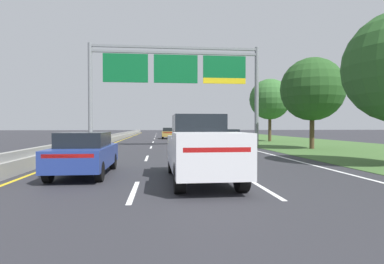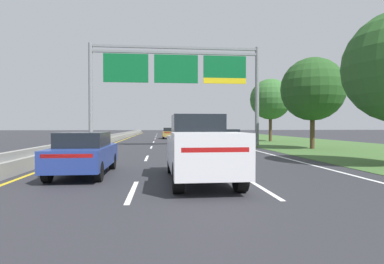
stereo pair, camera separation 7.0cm
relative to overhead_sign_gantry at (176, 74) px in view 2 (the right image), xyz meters
The scene contains 12 objects.
ground_plane 8.47m from the overhead_sign_gantry, 93.09° to the left, with size 220.00×220.00×0.00m, color #2B2B30.
lane_striping 8.17m from the overhead_sign_gantry, 93.36° to the left, with size 11.96×106.00×0.01m.
grass_verge_right 16.06m from the overhead_sign_gantry, 22.17° to the left, with size 14.00×110.00×0.02m, color #3D602D.
median_barrier_concrete 10.72m from the overhead_sign_gantry, 141.13° to the left, with size 0.60×110.00×0.85m.
overhead_sign_gantry is the anchor object (origin of this frame).
pickup_truck_white 18.18m from the overhead_sign_gantry, 90.26° to the right, with size 2.07×5.42×2.20m.
car_grey_right_lane_sedan 7.98m from the overhead_sign_gantry, 51.71° to the right, with size 1.95×4.45×1.57m.
car_gold_centre_lane_sedan 18.32m from the overhead_sign_gantry, 90.55° to the left, with size 1.86×4.41×1.57m.
car_blue_left_lane_sedan 17.27m from the overhead_sign_gantry, 104.78° to the right, with size 1.83×4.41×1.57m.
car_silver_right_lane_suv 11.07m from the overhead_sign_gantry, 70.54° to the left, with size 1.93×4.71×2.11m.
roadside_tree_mid 11.41m from the overhead_sign_gantry, 21.20° to the right, with size 4.94×4.94×7.17m.
roadside_tree_far 13.99m from the overhead_sign_gantry, 34.72° to the left, with size 4.75×4.75×7.32m.
Camera 2 is at (-1.08, 1.80, 1.80)m, focal length 29.33 mm.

